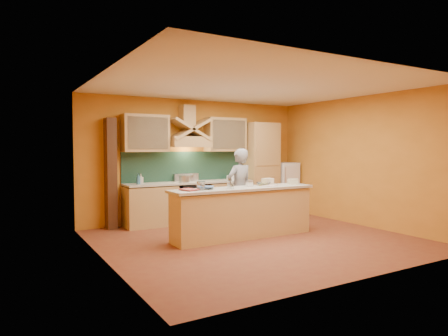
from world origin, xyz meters
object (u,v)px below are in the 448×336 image
kitchen_scale (249,184)px  fridge (284,187)px  mixing_bowl (263,184)px  stove (190,202)px  person (239,189)px

kitchen_scale → fridge: bearing=44.7°
kitchen_scale → mixing_bowl: bearing=17.2°
fridge → mixing_bowl: fridge is taller
kitchen_scale → stove: bearing=107.7°
fridge → kitchen_scale: fridge is taller
fridge → person: 2.55m
stove → kitchen_scale: bearing=-78.6°
stove → fridge: 2.71m
stove → fridge: fridge is taller
kitchen_scale → mixing_bowl: kitchen_scale is taller
person → kitchen_scale: (-0.13, -0.56, 0.15)m
fridge → kitchen_scale: bearing=-141.6°
fridge → mixing_bowl: (-1.94, -1.77, 0.33)m
fridge → mixing_bowl: 2.65m
stove → fridge: (2.70, 0.00, 0.20)m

